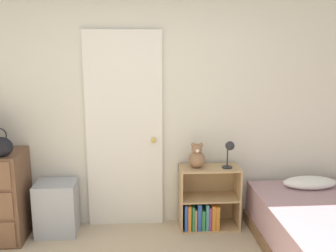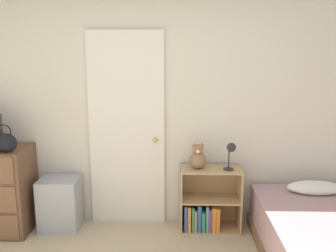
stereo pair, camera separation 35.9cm
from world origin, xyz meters
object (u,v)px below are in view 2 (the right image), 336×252
(storage_bin, at_px, (60,203))
(bookshelf, at_px, (207,207))
(desk_lamp, at_px, (231,151))
(teddy_bear, at_px, (198,158))
(handbag, at_px, (5,142))

(storage_bin, xyz_separation_m, bookshelf, (1.56, 0.02, -0.02))
(desk_lamp, bearing_deg, storage_bin, 179.25)
(teddy_bear, bearing_deg, desk_lamp, -7.34)
(desk_lamp, bearing_deg, bookshelf, 170.38)
(handbag, distance_m, desk_lamp, 2.24)
(handbag, distance_m, teddy_bear, 1.92)
(bookshelf, relative_size, desk_lamp, 2.33)
(handbag, bearing_deg, teddy_bear, 7.60)
(bookshelf, bearing_deg, handbag, -172.89)
(handbag, xyz_separation_m, storage_bin, (0.43, 0.23, -0.73))
(storage_bin, height_order, desk_lamp, desk_lamp)
(handbag, relative_size, teddy_bear, 1.05)
(desk_lamp, bearing_deg, handbag, -174.62)
(handbag, height_order, bookshelf, handbag)
(teddy_bear, bearing_deg, bookshelf, -2.04)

